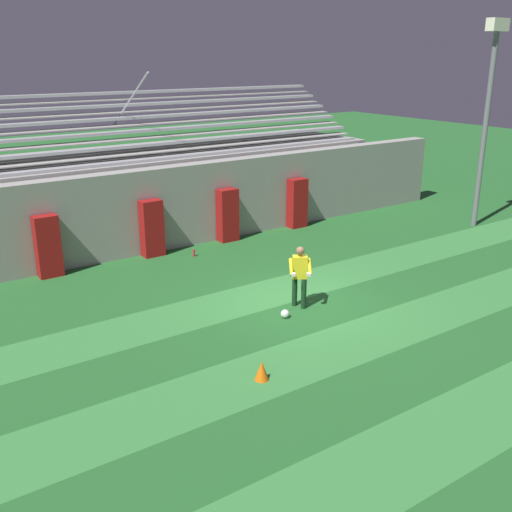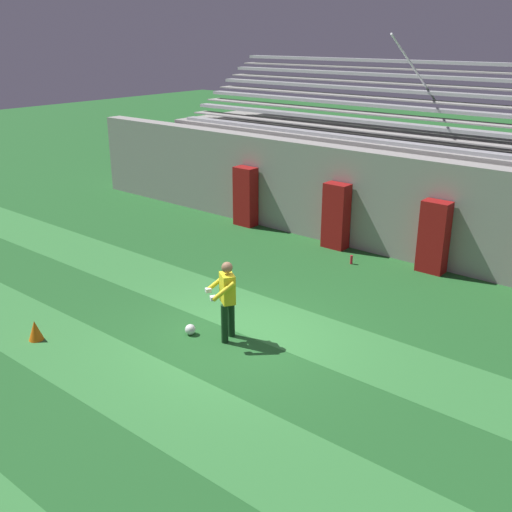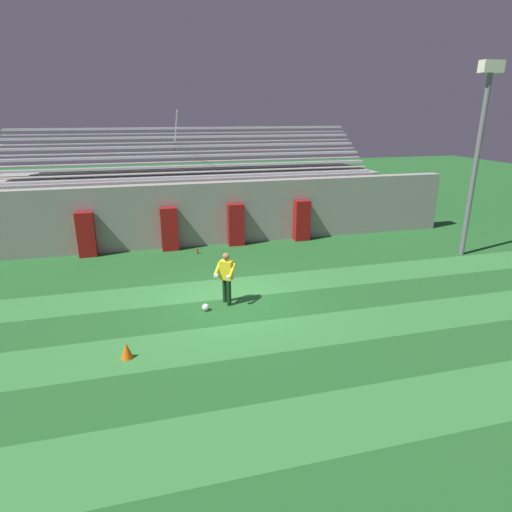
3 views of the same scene
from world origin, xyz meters
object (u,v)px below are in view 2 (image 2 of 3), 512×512
goalkeeper (227,296)px  padding_pillar_far_left (246,197)px  padding_pillar_gate_left (336,216)px  padding_pillar_gate_right (434,237)px  water_bottle (351,260)px  soccer_ball (190,329)px  traffic_cone (35,330)px

goalkeeper → padding_pillar_far_left: bearing=127.6°
padding_pillar_gate_left → goalkeeper: padding_pillar_gate_left is taller
padding_pillar_gate_left → padding_pillar_gate_right: bearing=0.0°
padding_pillar_far_left → water_bottle: bearing=-10.8°
goalkeeper → padding_pillar_gate_right: bearing=75.1°
padding_pillar_gate_left → soccer_ball: (0.59, -6.43, -0.83)m
padding_pillar_far_left → goalkeeper: 7.69m
padding_pillar_far_left → traffic_cone: bearing=-78.6°
padding_pillar_gate_right → padding_pillar_far_left: same height
padding_pillar_gate_left → padding_pillar_far_left: bearing=180.0°
padding_pillar_gate_right → soccer_ball: 6.89m
goalkeeper → water_bottle: bearing=92.7°
traffic_cone → padding_pillar_gate_right: bearing=61.9°
padding_pillar_gate_right → goalkeeper: bearing=-104.9°
padding_pillar_far_left → traffic_cone: (1.73, -8.57, -0.73)m
soccer_ball → traffic_cone: 3.11m
padding_pillar_gate_right → soccer_ball: bearing=-110.0°
padding_pillar_gate_right → traffic_cone: bearing=-118.1°
padding_pillar_gate_left → padding_pillar_far_left: 3.38m
goalkeeper → traffic_cone: bearing=-140.1°
goalkeeper → traffic_cone: (-2.97, -2.48, -0.74)m
goalkeeper → water_bottle: goalkeeper is taller
padding_pillar_gate_right → padding_pillar_gate_left: bearing=180.0°
water_bottle → soccer_ball: bearing=-94.9°
padding_pillar_gate_left → soccer_ball: bearing=-84.7°
padding_pillar_gate_right → padding_pillar_far_left: bearing=180.0°
padding_pillar_gate_left → soccer_ball: size_ratio=8.55×
padding_pillar_gate_left → traffic_cone: size_ratio=4.48×
traffic_cone → goalkeeper: bearing=39.9°
padding_pillar_gate_left → padding_pillar_far_left: (-3.38, 0.00, 0.00)m
padding_pillar_gate_left → water_bottle: 1.59m
traffic_cone → soccer_ball: bearing=43.7°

